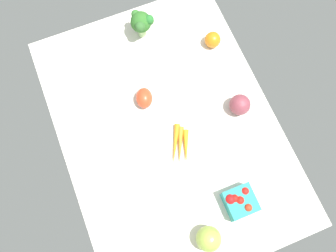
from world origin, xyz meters
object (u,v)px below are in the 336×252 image
at_px(heirloom_tomato_green, 209,239).
at_px(carrot_bunch, 180,146).
at_px(berry_basket, 240,201).
at_px(red_onion_center, 240,105).
at_px(roma_tomato, 144,98).
at_px(heirloom_tomato_orange, 213,40).
at_px(broccoli_head, 142,22).

bearing_deg(heirloom_tomato_green, carrot_bunch, 173.64).
bearing_deg(berry_basket, heirloom_tomato_green, -64.30).
relative_size(carrot_bunch, berry_basket, 1.57).
bearing_deg(red_onion_center, heirloom_tomato_green, -37.53).
relative_size(roma_tomato, carrot_bunch, 0.50).
xyz_separation_m(roma_tomato, heirloom_tomato_orange, (-0.13, 0.33, 0.00)).
bearing_deg(heirloom_tomato_orange, red_onion_center, -4.14).
relative_size(heirloom_tomato_orange, berry_basket, 0.63).
relative_size(heirloom_tomato_orange, red_onion_center, 0.81).
bearing_deg(broccoli_head, carrot_bunch, -4.85).
relative_size(heirloom_tomato_orange, broccoli_head, 0.51).
bearing_deg(broccoli_head, berry_basket, 5.27).
bearing_deg(carrot_bunch, berry_basket, 22.90).
bearing_deg(red_onion_center, heirloom_tomato_orange, 175.86).
xyz_separation_m(berry_basket, red_onion_center, (-0.31, 0.15, 0.00)).
bearing_deg(roma_tomato, broccoli_head, -4.27).
xyz_separation_m(heirloom_tomato_orange, heirloom_tomato_green, (0.66, -0.31, 0.01)).
bearing_deg(carrot_bunch, roma_tomato, -165.38).
distance_m(carrot_bunch, broccoli_head, 0.48).
relative_size(broccoli_head, heirloom_tomato_green, 1.46).
distance_m(berry_basket, red_onion_center, 0.34).
height_order(carrot_bunch, broccoli_head, broccoli_head).
xyz_separation_m(red_onion_center, broccoli_head, (-0.42, -0.21, 0.04)).
xyz_separation_m(carrot_bunch, red_onion_center, (-0.05, 0.25, 0.03)).
distance_m(carrot_bunch, berry_basket, 0.28).
height_order(berry_basket, red_onion_center, red_onion_center).
bearing_deg(carrot_bunch, heirloom_tomato_orange, 140.70).
xyz_separation_m(berry_basket, heirloom_tomato_green, (0.07, -0.14, 0.01)).
height_order(roma_tomato, broccoli_head, broccoli_head).
distance_m(roma_tomato, broccoli_head, 0.29).
bearing_deg(roma_tomato, red_onion_center, -101.57).
xyz_separation_m(carrot_bunch, heirloom_tomato_orange, (-0.33, 0.27, 0.02)).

